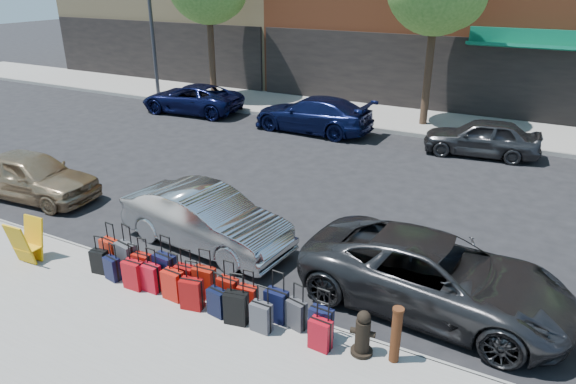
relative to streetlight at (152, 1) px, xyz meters
The scene contains 36 objects.
ground 16.22m from the streetlight, 34.51° to the right, with size 120.00×120.00×0.00m, color black.
sidewalk_near 20.47m from the streetlight, 50.09° to the right, with size 60.00×4.00×0.15m, color gray.
sidewalk_far 13.65m from the streetlight, ahead, with size 60.00×4.00×0.15m, color gray.
curb_near 19.00m from the streetlight, 46.06° to the right, with size 60.00×0.08×0.15m, color gray.
curb_far 13.62m from the streetlight, ahead, with size 60.00×0.08×0.15m, color gray.
streetlight is the anchor object (origin of this frame).
suitcase_front_0 17.58m from the streetlight, 52.65° to the right, with size 0.42×0.26×0.97m.
suitcase_front_1 17.91m from the streetlight, 51.44° to the right, with size 0.48×0.32×1.07m.
suitcase_front_2 18.20m from the streetlight, 50.36° to the right, with size 0.38×0.22×0.89m.
suitcase_front_3 18.51m from the streetlight, 48.92° to the right, with size 0.46×0.28×1.06m.
suitcase_front_4 18.89m from the streetlight, 47.77° to the right, with size 0.40×0.24×0.94m.
suitcase_front_5 19.11m from the streetlight, 46.73° to the right, with size 0.43×0.26×1.00m.
suitcase_front_6 19.50m from the streetlight, 45.58° to the right, with size 0.38×0.21×0.92m.
suitcase_front_7 19.80m from the streetlight, 44.68° to the right, with size 0.36×0.22×0.86m.
suitcase_front_8 20.17m from the streetlight, 43.44° to the right, with size 0.41×0.24×0.97m.
suitcase_front_9 20.48m from the streetlight, 42.69° to the right, with size 0.39×0.26×0.86m.
suitcase_front_10 20.88m from the streetlight, 41.87° to the right, with size 0.40×0.23×0.93m.
suitcase_back_0 17.83m from the streetlight, 53.25° to the right, with size 0.37×0.25×0.82m.
suitcase_back_1 18.13m from the streetlight, 52.29° to the right, with size 0.36×0.25×0.79m.
suitcase_back_2 18.50m from the streetlight, 50.85° to the right, with size 0.40×0.24×0.94m.
suitcase_back_3 18.66m from the streetlight, 49.80° to the right, with size 0.38×0.22×0.90m.
suitcase_back_4 19.02m from the streetlight, 48.51° to the right, with size 0.41×0.25×0.94m.
suitcase_back_5 19.40m from the streetlight, 47.53° to the right, with size 0.44×0.31×0.96m.
suitcase_back_6 19.73m from the streetlight, 46.27° to the right, with size 0.38×0.25×0.83m.
suitcase_back_7 20.03m from the streetlight, 45.44° to the right, with size 0.44×0.31×0.96m.
suitcase_back_8 20.36m from the streetlight, 44.38° to the right, with size 0.37×0.22×0.86m.
suitcase_back_10 21.10m from the streetlight, 42.18° to the right, with size 0.38×0.24×0.87m.
fire_hydrant 21.42m from the streetlight, 40.58° to the right, with size 0.41×0.36×0.80m.
bollard 21.73m from the streetlight, 39.53° to the right, with size 0.18×0.18×0.99m.
display_rack 17.16m from the streetlight, 58.68° to the right, with size 0.56×0.61×0.94m.
car_near_0 13.53m from the streetlight, 64.82° to the right, with size 1.58×3.93×1.34m, color #A08562.
car_near_1 16.84m from the streetlight, 45.63° to the right, with size 1.45×4.15×1.37m, color #B1B5B9.
car_near_2 20.68m from the streetlight, 35.03° to the right, with size 2.29×4.97×1.38m, color #323234.
car_far_0 5.55m from the streetlight, 28.14° to the right, with size 2.14×4.63×1.29m, color #0C1037.
car_far_1 10.52m from the streetlight, 11.85° to the right, with size 1.97×4.84×1.40m, color #0D143C.
car_far_2 16.57m from the streetlight, ahead, with size 1.54×3.82×1.30m, color #353537.
Camera 1 is at (5.23, -11.30, 5.80)m, focal length 32.00 mm.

